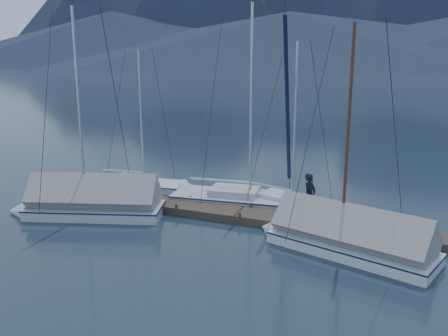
{
  "coord_description": "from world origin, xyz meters",
  "views": [
    {
      "loc": [
        7.57,
        -16.4,
        6.91
      ],
      "look_at": [
        0.0,
        2.0,
        2.2
      ],
      "focal_mm": 38.0,
      "sensor_mm": 36.0,
      "label": 1
    }
  ],
  "objects_px": {
    "sailboat_open_left": "(151,187)",
    "person": "(310,196)",
    "sailboat_open_right": "(300,209)",
    "sailboat_covered_far": "(83,205)",
    "sailboat_open_mid": "(261,203)",
    "sailboat_covered_near": "(338,238)"
  },
  "relations": [
    {
      "from": "sailboat_open_right",
      "to": "sailboat_covered_far",
      "type": "distance_m",
      "value": 9.75
    },
    {
      "from": "sailboat_covered_near",
      "to": "person",
      "type": "bearing_deg",
      "value": 125.6
    },
    {
      "from": "sailboat_open_left",
      "to": "sailboat_covered_near",
      "type": "relative_size",
      "value": 0.9
    },
    {
      "from": "sailboat_open_mid",
      "to": "sailboat_covered_near",
      "type": "relative_size",
      "value": 1.13
    },
    {
      "from": "sailboat_open_right",
      "to": "sailboat_covered_far",
      "type": "xyz_separation_m",
      "value": [
        -8.84,
        -4.1,
        0.33
      ]
    },
    {
      "from": "sailboat_open_left",
      "to": "sailboat_open_right",
      "type": "relative_size",
      "value": 0.96
    },
    {
      "from": "sailboat_open_left",
      "to": "sailboat_covered_far",
      "type": "xyz_separation_m",
      "value": [
        -0.59,
        -4.84,
        0.34
      ]
    },
    {
      "from": "sailboat_open_left",
      "to": "sailboat_open_mid",
      "type": "height_order",
      "value": "sailboat_open_mid"
    },
    {
      "from": "sailboat_open_right",
      "to": "sailboat_covered_near",
      "type": "distance_m",
      "value": 4.34
    },
    {
      "from": "sailboat_open_left",
      "to": "person",
      "type": "distance_m",
      "value": 9.31
    },
    {
      "from": "sailboat_open_mid",
      "to": "sailboat_covered_far",
      "type": "xyz_separation_m",
      "value": [
        -6.94,
        -4.18,
        0.3
      ]
    },
    {
      "from": "sailboat_covered_near",
      "to": "person",
      "type": "xyz_separation_m",
      "value": [
        -1.55,
        2.17,
        0.83
      ]
    },
    {
      "from": "sailboat_open_right",
      "to": "sailboat_covered_near",
      "type": "height_order",
      "value": "sailboat_covered_near"
    },
    {
      "from": "sailboat_open_left",
      "to": "sailboat_open_right",
      "type": "bearing_deg",
      "value": -5.1
    },
    {
      "from": "sailboat_open_mid",
      "to": "sailboat_covered_near",
      "type": "distance_m",
      "value": 5.62
    },
    {
      "from": "sailboat_covered_far",
      "to": "person",
      "type": "height_order",
      "value": "sailboat_covered_far"
    },
    {
      "from": "sailboat_covered_far",
      "to": "person",
      "type": "xyz_separation_m",
      "value": [
        9.55,
        2.58,
        0.8
      ]
    },
    {
      "from": "sailboat_open_left",
      "to": "sailboat_open_mid",
      "type": "distance_m",
      "value": 6.38
    },
    {
      "from": "sailboat_open_mid",
      "to": "sailboat_open_left",
      "type": "bearing_deg",
      "value": 174.07
    },
    {
      "from": "sailboat_open_left",
      "to": "sailboat_open_right",
      "type": "xyz_separation_m",
      "value": [
        8.25,
        -0.74,
        0.01
      ]
    },
    {
      "from": "sailboat_open_left",
      "to": "person",
      "type": "bearing_deg",
      "value": -14.15
    },
    {
      "from": "sailboat_open_left",
      "to": "sailboat_covered_near",
      "type": "distance_m",
      "value": 11.41
    }
  ]
}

